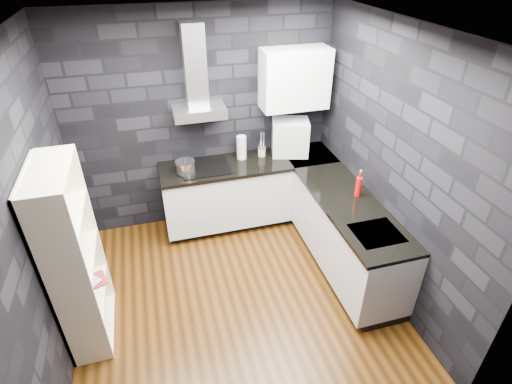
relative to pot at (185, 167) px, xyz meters
name	(u,v)px	position (x,y,z in m)	size (l,w,h in m)	color
ground	(236,297)	(0.29, -1.23, -0.98)	(3.20, 3.20, 0.00)	#48270B
ceiling	(226,31)	(0.29, -1.23, 1.72)	(3.20, 3.20, 0.00)	white
wall_back	(202,122)	(0.29, 0.40, 0.37)	(3.20, 0.05, 2.70)	black
wall_front	(297,341)	(0.29, -2.85, 0.37)	(3.20, 0.05, 2.70)	black
wall_left	(34,221)	(-1.33, -1.23, 0.37)	(0.05, 3.20, 2.70)	black
wall_right	(393,167)	(1.92, -1.23, 0.37)	(0.05, 3.20, 2.70)	black
toekick_back	(249,215)	(0.79, 0.11, -0.93)	(2.18, 0.50, 0.10)	black
toekick_right	(346,264)	(1.63, -1.13, -0.93)	(0.50, 1.78, 0.10)	black
counter_back_cab	(249,190)	(0.79, 0.07, -0.50)	(2.20, 0.60, 0.76)	silver
counter_right_cab	(347,235)	(1.59, -1.13, -0.50)	(0.60, 1.80, 0.76)	silver
counter_back_top	(249,163)	(0.79, 0.06, -0.10)	(2.20, 0.62, 0.04)	black
counter_right_top	(351,206)	(1.58, -1.13, -0.10)	(0.62, 1.80, 0.04)	black
counter_corner_top	(309,155)	(1.59, 0.07, -0.10)	(0.62, 0.62, 0.04)	black
hood_body	(199,112)	(0.24, 0.20, 0.58)	(0.60, 0.34, 0.12)	silver
hood_chimney	(195,66)	(0.24, 0.27, 1.09)	(0.24, 0.20, 0.90)	silver
upper_cabinet	(295,79)	(1.39, 0.20, 0.87)	(0.80, 0.35, 0.70)	white
cooktop	(205,167)	(0.24, 0.07, -0.07)	(0.58, 0.50, 0.01)	black
sink_rim	(377,233)	(1.59, -1.63, -0.08)	(0.44, 0.40, 0.01)	silver
pot	(185,167)	(0.00, 0.00, 0.00)	(0.22, 0.22, 0.13)	silver
glass_vase	(242,147)	(0.73, 0.19, 0.07)	(0.12, 0.12, 0.30)	silver
storage_jar	(262,152)	(0.99, 0.18, -0.02)	(0.09, 0.09, 0.12)	tan
utensil_crock	(262,150)	(1.00, 0.20, -0.01)	(0.10, 0.10, 0.13)	silver
appliance_garage	(290,137)	(1.35, 0.15, 0.15)	(0.45, 0.35, 0.45)	silver
red_bottle	(358,187)	(1.72, -0.99, 0.03)	(0.06, 0.06, 0.22)	#B40A0A
bookshelf	(75,260)	(-1.13, -1.24, -0.08)	(0.34, 0.80, 1.80)	white
fruit_bowl	(72,265)	(-1.13, -1.36, -0.04)	(0.20, 0.20, 0.05)	white
book_red	(86,276)	(-1.12, -1.10, -0.41)	(0.16, 0.02, 0.22)	maroon
book_second	(80,274)	(-1.16, -1.09, -0.38)	(0.15, 0.02, 0.21)	#B2B2B2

